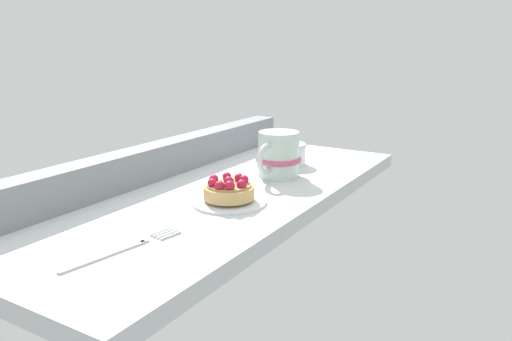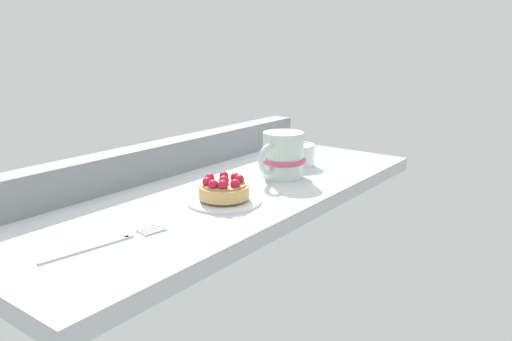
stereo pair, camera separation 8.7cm
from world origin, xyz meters
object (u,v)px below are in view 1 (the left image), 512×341
coffee_mug (278,155)px  sugar_bowl (289,153)px  raspberry_tart (229,190)px  dessert_plate (229,201)px  dessert_fork (124,248)px

coffee_mug → sugar_bowl: coffee_mug is taller
raspberry_tart → coffee_mug: size_ratio=0.68×
dessert_plate → coffee_mug: 18.64cm
dessert_plate → coffee_mug: size_ratio=1.00×
coffee_mug → dessert_plate: bearing=-176.5°
dessert_plate → raspberry_tart: bearing=-157.9°
dessert_fork → sugar_bowl: size_ratio=2.30×
dessert_plate → dessert_fork: size_ratio=0.70×
sugar_bowl → raspberry_tart: bearing=-172.0°
raspberry_tart → sugar_bowl: (27.94, 3.90, 0.07)cm
raspberry_tart → coffee_mug: (18.25, 1.14, 1.90)cm
coffee_mug → dessert_fork: size_ratio=0.70×
coffee_mug → dessert_fork: bearing=-179.6°
dessert_plate → raspberry_tart: raspberry_tart is taller
coffee_mug → dessert_fork: 40.42cm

